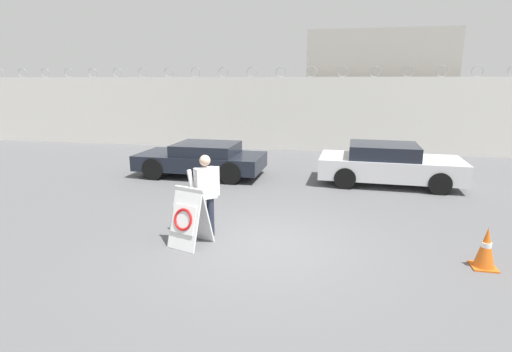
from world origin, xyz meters
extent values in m
plane|color=#5B5B5E|center=(0.00, 0.00, 0.00)|extent=(90.00, 90.00, 0.00)
cube|color=silver|center=(0.00, 11.15, 1.66)|extent=(36.00, 0.30, 3.32)
torus|color=gray|center=(-16.25, 11.15, 3.54)|extent=(0.47, 0.03, 0.47)
torus|color=gray|center=(-14.89, 11.15, 3.54)|extent=(0.47, 0.03, 0.47)
torus|color=gray|center=(-13.54, 11.15, 3.54)|extent=(0.47, 0.03, 0.47)
torus|color=gray|center=(-12.18, 11.15, 3.54)|extent=(0.47, 0.03, 0.47)
torus|color=gray|center=(-10.83, 11.15, 3.54)|extent=(0.47, 0.03, 0.47)
torus|color=gray|center=(-9.48, 11.15, 3.54)|extent=(0.47, 0.03, 0.47)
torus|color=gray|center=(-8.12, 11.15, 3.54)|extent=(0.47, 0.03, 0.47)
torus|color=gray|center=(-6.77, 11.15, 3.54)|extent=(0.47, 0.03, 0.47)
torus|color=gray|center=(-5.42, 11.15, 3.54)|extent=(0.47, 0.03, 0.47)
torus|color=gray|center=(-4.06, 11.15, 3.54)|extent=(0.47, 0.03, 0.47)
torus|color=gray|center=(-2.71, 11.15, 3.54)|extent=(0.47, 0.03, 0.47)
torus|color=gray|center=(-1.35, 11.15, 3.54)|extent=(0.47, 0.03, 0.47)
torus|color=gray|center=(0.00, 11.15, 3.54)|extent=(0.47, 0.03, 0.47)
torus|color=gray|center=(1.35, 11.15, 3.54)|extent=(0.47, 0.03, 0.47)
torus|color=gray|center=(2.71, 11.15, 3.54)|extent=(0.47, 0.03, 0.47)
torus|color=gray|center=(4.06, 11.15, 3.54)|extent=(0.47, 0.03, 0.47)
torus|color=gray|center=(5.42, 11.15, 3.54)|extent=(0.47, 0.03, 0.47)
torus|color=gray|center=(6.77, 11.15, 3.54)|extent=(0.47, 0.03, 0.47)
cube|color=#B2ADA3|center=(3.07, 16.39, 2.74)|extent=(6.82, 7.86, 5.47)
cube|color=white|center=(-1.51, -0.41, 0.56)|extent=(0.73, 0.55, 1.14)
cube|color=white|center=(-1.41, -0.10, 0.56)|extent=(0.73, 0.55, 1.14)
cube|color=white|center=(-1.46, -0.25, 1.15)|extent=(0.67, 0.27, 0.05)
cube|color=white|center=(-1.52, -0.45, 0.59)|extent=(0.57, 0.34, 0.53)
torus|color=red|center=(-1.53, -0.46, 0.59)|extent=(0.47, 0.30, 0.44)
cylinder|color=#232838|center=(-1.22, 0.29, 0.41)|extent=(0.15, 0.15, 0.83)
cylinder|color=#232838|center=(-1.36, 0.17, 0.41)|extent=(0.15, 0.15, 0.83)
cube|color=silver|center=(-1.29, 0.23, 1.15)|extent=(0.47, 0.45, 0.64)
sphere|color=#DBB293|center=(-1.29, 0.23, 1.62)|extent=(0.22, 0.22, 0.22)
cylinder|color=silver|center=(-1.09, 0.41, 1.16)|extent=(0.09, 0.09, 0.61)
cylinder|color=silver|center=(-1.56, 0.13, 1.13)|extent=(0.29, 0.31, 0.59)
cube|color=orange|center=(3.91, -0.17, 0.01)|extent=(0.40, 0.40, 0.03)
cone|color=orange|center=(3.91, -0.17, 0.39)|extent=(0.34, 0.34, 0.71)
cylinder|color=white|center=(3.91, -0.17, 0.42)|extent=(0.17, 0.17, 0.10)
cylinder|color=black|center=(-4.56, 4.51, 0.36)|extent=(0.72, 0.21, 0.72)
cylinder|color=black|center=(-4.53, 6.34, 0.36)|extent=(0.72, 0.21, 0.72)
cylinder|color=black|center=(-1.94, 4.46, 0.36)|extent=(0.72, 0.21, 0.72)
cylinder|color=black|center=(-1.91, 6.29, 0.36)|extent=(0.72, 0.21, 0.72)
cube|color=black|center=(-3.24, 5.40, 0.50)|extent=(4.26, 2.02, 0.50)
cube|color=black|center=(-3.02, 5.39, 0.94)|extent=(2.06, 1.79, 0.36)
cylinder|color=black|center=(4.27, 6.36, 0.32)|extent=(0.65, 0.22, 0.64)
cylinder|color=black|center=(4.21, 4.56, 0.32)|extent=(0.65, 0.22, 0.64)
cylinder|color=black|center=(1.63, 6.45, 0.32)|extent=(0.65, 0.22, 0.64)
cylinder|color=black|center=(1.56, 4.65, 0.32)|extent=(0.65, 0.22, 0.64)
cube|color=silver|center=(2.92, 5.50, 0.54)|extent=(4.33, 2.07, 0.62)
cube|color=black|center=(2.70, 5.51, 1.05)|extent=(2.11, 1.80, 0.42)
camera|label=1|loc=(1.32, -7.25, 3.20)|focal=28.00mm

